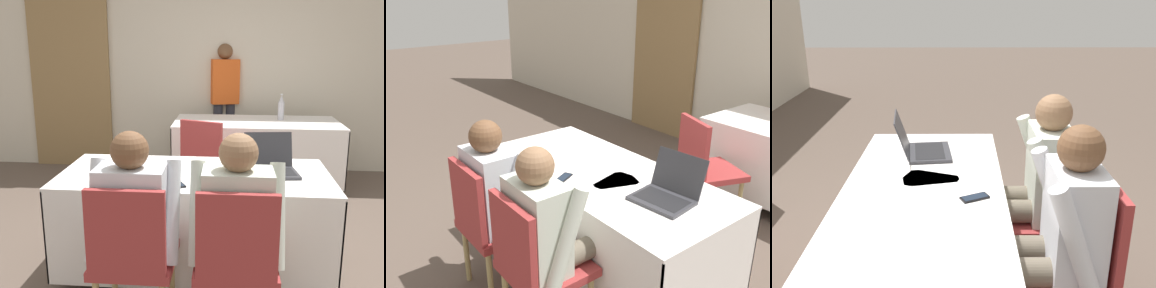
{
  "view_description": "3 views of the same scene",
  "coord_description": "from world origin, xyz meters",
  "views": [
    {
      "loc": [
        0.23,
        -2.76,
        1.63
      ],
      "look_at": [
        0.0,
        -0.21,
        1.01
      ],
      "focal_mm": 40.0,
      "sensor_mm": 36.0,
      "label": 1
    },
    {
      "loc": [
        1.95,
        -1.71,
        1.95
      ],
      "look_at": [
        0.0,
        -0.21,
        1.01
      ],
      "focal_mm": 40.0,
      "sensor_mm": 36.0,
      "label": 2
    },
    {
      "loc": [
        -1.93,
        -0.2,
        1.7
      ],
      "look_at": [
        0.0,
        -0.21,
        1.01
      ],
      "focal_mm": 40.0,
      "sensor_mm": 36.0,
      "label": 3
    }
  ],
  "objects": [
    {
      "name": "paper_centre_table",
      "position": [
        -0.08,
        0.12,
        0.76
      ],
      "size": [
        0.22,
        0.3,
        0.0
      ],
      "rotation": [
        0.0,
        0.0,
        0.02
      ],
      "color": "white",
      "rests_on": "conference_table_near"
    },
    {
      "name": "person_white_shirt",
      "position": [
        0.28,
        -0.61,
        0.68
      ],
      "size": [
        0.5,
        0.52,
        1.19
      ],
      "rotation": [
        0.0,
        0.0,
        3.14
      ],
      "color": "#665B4C",
      "rests_on": "ground_plane"
    },
    {
      "name": "conference_table_near",
      "position": [
        0.0,
        0.0,
        0.58
      ],
      "size": [
        1.81,
        0.82,
        0.76
      ],
      "color": "white",
      "rests_on": "ground_plane"
    },
    {
      "name": "cell_phone",
      "position": [
        -0.08,
        -0.26,
        0.76
      ],
      "size": [
        0.11,
        0.15,
        0.01
      ],
      "rotation": [
        0.0,
        0.0,
        0.45
      ],
      "color": "black",
      "rests_on": "conference_table_near"
    },
    {
      "name": "laptop",
      "position": [
        0.51,
        0.05,
        0.8
      ],
      "size": [
        0.37,
        0.36,
        0.25
      ],
      "rotation": [
        0.0,
        0.0,
        0.11
      ],
      "color": "#333338",
      "rests_on": "conference_table_near"
    },
    {
      "name": "chair_near_left",
      "position": [
        -0.28,
        -0.72,
        0.52
      ],
      "size": [
        0.44,
        0.44,
        0.93
      ],
      "rotation": [
        0.0,
        0.0,
        3.14
      ],
      "color": "tan",
      "rests_on": "ground_plane"
    },
    {
      "name": "paper_beside_laptop",
      "position": [
        0.13,
        -0.02,
        0.76
      ],
      "size": [
        0.3,
        0.35,
        0.0
      ],
      "rotation": [
        0.0,
        0.0,
        -0.36
      ],
      "color": "white",
      "rests_on": "conference_table_near"
    },
    {
      "name": "chair_near_right",
      "position": [
        0.28,
        -0.72,
        0.52
      ],
      "size": [
        0.44,
        0.44,
        0.93
      ],
      "rotation": [
        0.0,
        0.0,
        3.14
      ],
      "color": "tan",
      "rests_on": "ground_plane"
    },
    {
      "name": "person_checkered_shirt",
      "position": [
        -0.28,
        -0.61,
        0.68
      ],
      "size": [
        0.5,
        0.52,
        1.19
      ],
      "rotation": [
        0.0,
        0.0,
        3.14
      ],
      "color": "#665B4C",
      "rests_on": "ground_plane"
    },
    {
      "name": "paper_left_edge",
      "position": [
        0.18,
        -0.03,
        0.76
      ],
      "size": [
        0.27,
        0.33,
        0.0
      ],
      "rotation": [
        0.0,
        0.0,
        0.22
      ],
      "color": "white",
      "rests_on": "conference_table_near"
    }
  ]
}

